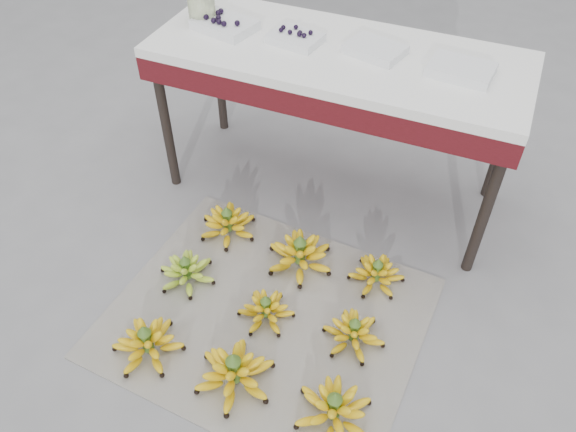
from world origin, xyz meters
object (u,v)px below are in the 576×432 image
at_px(bunch_mid_center, 266,310).
at_px(vendor_table, 337,69).
at_px(bunch_front_left, 147,343).
at_px(glass_jar, 202,6).
at_px(newspaper_mat, 266,317).
at_px(tray_left, 295,38).
at_px(bunch_back_left, 228,224).
at_px(bunch_front_center, 235,372).
at_px(bunch_mid_left, 187,271).
at_px(bunch_back_center, 300,255).
at_px(bunch_front_right, 334,409).
at_px(bunch_back_right, 377,274).
at_px(bunch_mid_right, 354,333).
at_px(tray_right, 375,49).
at_px(tray_far_right, 461,70).
at_px(tray_far_left, 225,24).

relative_size(bunch_mid_center, vendor_table, 0.15).
xyz_separation_m(bunch_front_left, glass_jar, (-0.34, 1.21, 0.80)).
height_order(newspaper_mat, glass_jar, glass_jar).
bearing_deg(vendor_table, newspaper_mat, -87.51).
xyz_separation_m(vendor_table, tray_left, (-0.20, -0.01, 0.11)).
bearing_deg(bunch_back_left, bunch_front_center, -39.73).
bearing_deg(newspaper_mat, glass_jar, 128.43).
bearing_deg(glass_jar, bunch_mid_left, -70.60).
distance_m(bunch_front_left, bunch_back_center, 0.76).
distance_m(bunch_front_left, bunch_mid_center, 0.49).
bearing_deg(bunch_front_right, tray_left, 140.38).
height_order(bunch_front_left, bunch_back_right, bunch_front_left).
xyz_separation_m(bunch_front_center, bunch_back_right, (0.35, 0.68, -0.01)).
xyz_separation_m(bunch_mid_left, tray_left, (0.17, 0.82, 0.74)).
bearing_deg(bunch_back_right, bunch_mid_right, -95.03).
height_order(bunch_mid_right, tray_right, tray_right).
bearing_deg(bunch_mid_left, bunch_front_center, -19.50).
relative_size(bunch_back_center, tray_far_right, 1.28).
bearing_deg(bunch_front_left, tray_left, 84.08).
distance_m(tray_right, glass_jar, 0.81).
bearing_deg(tray_left, tray_right, 6.17).
bearing_deg(newspaper_mat, tray_far_right, 61.48).
height_order(bunch_front_left, vendor_table, vendor_table).
xyz_separation_m(bunch_mid_center, bunch_mid_right, (0.37, 0.03, 0.00)).
bearing_deg(tray_far_right, newspaper_mat, -118.52).
bearing_deg(tray_far_right, glass_jar, -179.83).
bearing_deg(bunch_back_center, bunch_back_right, 13.95).
height_order(bunch_mid_left, tray_far_right, tray_far_right).
bearing_deg(tray_right, bunch_mid_left, -120.96).
relative_size(bunch_back_left, tray_far_left, 1.17).
bearing_deg(bunch_front_left, vendor_table, 75.05).
bearing_deg(tray_far_left, tray_far_right, 1.11).
bearing_deg(bunch_mid_right, tray_right, 126.15).
distance_m(bunch_back_right, tray_far_right, 0.91).
distance_m(bunch_front_center, bunch_back_left, 0.80).
bearing_deg(glass_jar, vendor_table, 0.05).
xyz_separation_m(bunch_front_left, bunch_front_center, (0.37, 0.02, 0.01)).
xyz_separation_m(bunch_mid_center, tray_far_left, (-0.57, 0.86, 0.75)).
xyz_separation_m(bunch_back_left, tray_right, (0.48, 0.53, 0.74)).
bearing_deg(tray_left, bunch_mid_right, -54.16).
xyz_separation_m(bunch_mid_left, glass_jar, (-0.29, 0.83, 0.80)).
height_order(bunch_front_center, bunch_mid_center, bunch_front_center).
bearing_deg(bunch_front_left, bunch_back_right, 43.65).
height_order(bunch_front_right, bunch_back_right, bunch_front_right).
relative_size(bunch_back_left, glass_jar, 2.26).
height_order(bunch_front_center, tray_right, tray_right).
relative_size(bunch_front_center, bunch_mid_center, 1.61).
xyz_separation_m(bunch_mid_right, bunch_back_left, (-0.74, 0.35, 0.01)).
bearing_deg(tray_right, bunch_mid_center, -96.96).
bearing_deg(vendor_table, tray_right, 12.06).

